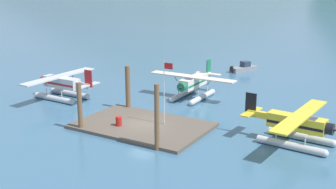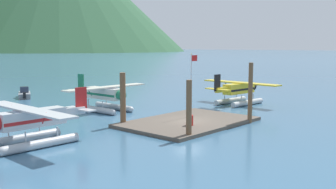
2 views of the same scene
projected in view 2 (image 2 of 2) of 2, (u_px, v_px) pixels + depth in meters
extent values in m
plane|color=#38607F|center=(188.00, 124.00, 35.84)|extent=(1200.00, 1200.00, 0.00)
cube|color=brown|center=(188.00, 122.00, 35.82)|extent=(12.07, 8.05, 0.30)
cylinder|color=brown|center=(189.00, 109.00, 29.94)|extent=(0.44, 0.44, 4.50)
cylinder|color=brown|center=(250.00, 93.00, 35.92)|extent=(0.40, 0.40, 5.54)
cylinder|color=brown|center=(123.00, 99.00, 34.84)|extent=(0.51, 0.51, 4.71)
cylinder|color=silver|center=(191.00, 86.00, 37.43)|extent=(0.08, 0.08, 5.94)
cube|color=red|center=(194.00, 58.00, 37.44)|extent=(0.90, 0.03, 0.56)
sphere|color=gold|center=(191.00, 54.00, 37.06)|extent=(0.10, 0.10, 0.10)
cylinder|color=#AD1E19|center=(190.00, 120.00, 33.56)|extent=(0.58, 0.58, 0.88)
torus|color=#AD1E19|center=(190.00, 120.00, 33.56)|extent=(0.62, 0.62, 0.04)
cylinder|color=#B7BABF|center=(230.00, 101.00, 48.61)|extent=(5.63, 1.06, 0.64)
sphere|color=#B7BABF|center=(244.00, 99.00, 50.54)|extent=(0.64, 0.64, 0.64)
cylinder|color=#B7BABF|center=(247.00, 103.00, 46.83)|extent=(5.63, 1.06, 0.64)
sphere|color=#B7BABF|center=(260.00, 100.00, 48.75)|extent=(0.64, 0.64, 0.64)
cylinder|color=#B7BABF|center=(236.00, 94.00, 49.36)|extent=(0.10, 0.10, 0.70)
cylinder|color=#B7BABF|center=(224.00, 96.00, 47.70)|extent=(0.10, 0.10, 0.70)
cylinder|color=#B7BABF|center=(253.00, 96.00, 47.57)|extent=(0.10, 0.10, 0.70)
cylinder|color=#B7BABF|center=(241.00, 98.00, 45.92)|extent=(0.10, 0.10, 0.70)
cube|color=yellow|center=(239.00, 88.00, 47.52)|extent=(4.88, 1.60, 1.20)
cube|color=black|center=(239.00, 89.00, 47.53)|extent=(4.79, 1.61, 0.24)
cube|color=#283347|center=(244.00, 85.00, 48.22)|extent=(1.18, 1.13, 0.56)
cube|color=yellow|center=(241.00, 83.00, 47.64)|extent=(2.18, 10.48, 0.14)
cylinder|color=black|center=(226.00, 84.00, 49.26)|extent=(0.13, 0.63, 0.84)
cylinder|color=black|center=(256.00, 87.00, 46.11)|extent=(0.13, 0.63, 0.84)
cylinder|color=black|center=(252.00, 87.00, 49.38)|extent=(0.67, 1.00, 0.96)
cone|color=black|center=(254.00, 87.00, 49.69)|extent=(0.38, 0.39, 0.36)
cube|color=yellow|center=(222.00, 90.00, 45.27)|extent=(2.23, 0.60, 0.56)
cube|color=black|center=(217.00, 83.00, 44.55)|extent=(1.01, 0.19, 1.90)
cube|color=yellow|center=(218.00, 89.00, 44.71)|extent=(1.04, 3.25, 0.10)
cylinder|color=#B7BABF|center=(42.00, 144.00, 27.24)|extent=(5.61, 0.75, 0.64)
sphere|color=#B7BABF|center=(2.00, 151.00, 25.21)|extent=(0.64, 0.64, 0.64)
cylinder|color=#B7BABF|center=(25.00, 138.00, 28.93)|extent=(5.61, 0.75, 0.64)
cylinder|color=#B7BABF|center=(26.00, 137.00, 26.29)|extent=(0.10, 0.10, 0.70)
cylinder|color=#B7BABF|center=(57.00, 131.00, 28.03)|extent=(0.10, 0.10, 0.70)
cylinder|color=#B7BABF|center=(8.00, 132.00, 27.98)|extent=(0.10, 0.10, 0.70)
cylinder|color=#B7BABF|center=(39.00, 127.00, 29.72)|extent=(0.10, 0.10, 0.70)
cube|color=silver|center=(32.00, 118.00, 27.89)|extent=(4.82, 1.34, 1.20)
cube|color=#B21E1E|center=(32.00, 120.00, 27.90)|extent=(4.73, 1.35, 0.24)
cube|color=#283347|center=(18.00, 116.00, 27.06)|extent=(1.12, 1.08, 0.56)
cube|color=silver|center=(28.00, 110.00, 27.59)|extent=(1.61, 10.43, 0.14)
cylinder|color=#B21E1E|center=(44.00, 118.00, 26.14)|extent=(0.09, 0.62, 0.84)
cylinder|color=#B21E1E|center=(14.00, 111.00, 29.12)|extent=(0.09, 0.62, 0.84)
cube|color=silver|center=(72.00, 111.00, 30.24)|extent=(2.21, 0.48, 0.56)
cube|color=#B21E1E|center=(81.00, 99.00, 30.79)|extent=(1.00, 0.14, 1.90)
cube|color=silver|center=(80.00, 109.00, 30.81)|extent=(0.86, 3.22, 0.10)
cylinder|color=#B7BABF|center=(113.00, 107.00, 43.78)|extent=(0.69, 5.61, 0.64)
sphere|color=#B7BABF|center=(131.00, 109.00, 41.94)|extent=(0.64, 0.64, 0.64)
cylinder|color=#B7BABF|center=(95.00, 109.00, 41.91)|extent=(0.69, 5.61, 0.64)
sphere|color=#B7BABF|center=(113.00, 112.00, 40.08)|extent=(0.64, 0.64, 0.64)
cylinder|color=#B7BABF|center=(121.00, 102.00, 42.91)|extent=(0.10, 0.10, 0.70)
cylinder|color=#B7BABF|center=(106.00, 100.00, 44.48)|extent=(0.10, 0.10, 0.70)
cylinder|color=#B7BABF|center=(103.00, 104.00, 41.04)|extent=(0.10, 0.10, 0.70)
cylinder|color=#B7BABF|center=(88.00, 102.00, 42.61)|extent=(0.10, 0.10, 0.70)
cube|color=silver|center=(104.00, 93.00, 42.65)|extent=(1.28, 4.81, 1.20)
cube|color=#196B47|center=(104.00, 94.00, 42.66)|extent=(1.30, 4.72, 0.24)
cube|color=#283347|center=(111.00, 91.00, 41.90)|extent=(1.06, 1.11, 0.56)
cube|color=silver|center=(106.00, 87.00, 42.37)|extent=(10.41, 1.49, 0.14)
cylinder|color=#196B47|center=(121.00, 89.00, 44.05)|extent=(0.62, 0.09, 0.84)
cylinder|color=#196B47|center=(90.00, 92.00, 40.77)|extent=(0.62, 0.09, 0.84)
cylinder|color=#196B47|center=(121.00, 95.00, 40.88)|extent=(0.97, 0.61, 0.96)
cone|color=black|center=(124.00, 96.00, 40.58)|extent=(0.36, 0.35, 0.36)
cube|color=silver|center=(86.00, 90.00, 44.76)|extent=(0.46, 2.20, 0.56)
cube|color=#196B47|center=(81.00, 82.00, 45.24)|extent=(0.13, 1.00, 1.90)
cube|color=silver|center=(82.00, 89.00, 45.27)|extent=(3.21, 0.83, 0.10)
cube|color=gray|center=(25.00, 95.00, 53.78)|extent=(3.31, 4.41, 0.70)
sphere|color=gray|center=(25.00, 93.00, 55.74)|extent=(0.70, 0.70, 0.70)
cube|color=#283347|center=(24.00, 89.00, 53.97)|extent=(1.54, 1.58, 0.80)
cube|color=black|center=(24.00, 95.00, 51.62)|extent=(0.47, 0.45, 0.80)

